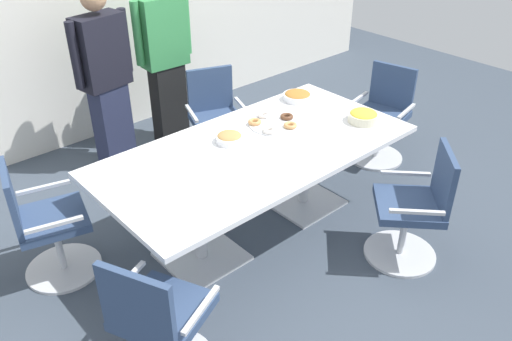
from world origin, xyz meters
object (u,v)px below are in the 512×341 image
at_px(person_standing_0, 106,78).
at_px(snack_bowl_pretzels, 297,96).
at_px(conference_table, 256,162).
at_px(donut_platter, 273,123).
at_px(office_chair_3, 382,119).
at_px(snack_bowl_chips_yellow, 363,116).
at_px(office_chair_0, 46,228).
at_px(office_chair_4, 216,124).
at_px(person_standing_1, 165,57).
at_px(office_chair_1, 159,325).
at_px(office_chair_2, 415,212).
at_px(snack_bowl_cookies, 229,138).

relative_size(person_standing_0, snack_bowl_pretzels, 6.70).
relative_size(conference_table, donut_platter, 6.01).
bearing_deg(office_chair_3, conference_table, 80.26).
height_order(office_chair_3, donut_platter, office_chair_3).
height_order(conference_table, snack_bowl_chips_yellow, snack_bowl_chips_yellow).
bearing_deg(office_chair_0, office_chair_4, 119.25).
bearing_deg(office_chair_4, person_standing_0, -18.62).
distance_m(person_standing_0, donut_platter, 1.64).
bearing_deg(person_standing_1, office_chair_0, 34.76).
bearing_deg(snack_bowl_pretzels, office_chair_3, -21.50).
height_order(office_chair_4, person_standing_0, person_standing_0).
relative_size(office_chair_0, snack_bowl_chips_yellow, 3.71).
bearing_deg(office_chair_3, office_chair_0, 68.63).
relative_size(snack_bowl_chips_yellow, snack_bowl_pretzels, 0.97).
height_order(office_chair_1, snack_bowl_pretzels, office_chair_1).
height_order(conference_table, person_standing_1, person_standing_1).
distance_m(snack_bowl_pretzels, donut_platter, 0.54).
bearing_deg(snack_bowl_chips_yellow, office_chair_0, 160.63).
relative_size(office_chair_4, snack_bowl_chips_yellow, 3.71).
relative_size(office_chair_3, person_standing_0, 0.53).
relative_size(office_chair_1, office_chair_2, 1.00).
bearing_deg(conference_table, office_chair_3, 2.37).
distance_m(office_chair_2, office_chair_3, 1.52).
distance_m(office_chair_1, snack_bowl_chips_yellow, 2.34).
bearing_deg(office_chair_3, person_standing_0, 39.30).
xyz_separation_m(office_chair_2, snack_bowl_pretzels, (0.22, 1.42, 0.38)).
bearing_deg(snack_bowl_pretzels, donut_platter, -156.73).
relative_size(office_chair_0, person_standing_1, 0.52).
xyz_separation_m(office_chair_0, donut_platter, (1.79, -0.39, 0.36)).
xyz_separation_m(office_chair_4, snack_bowl_cookies, (-0.53, -0.87, 0.38)).
height_order(person_standing_0, snack_bowl_cookies, person_standing_0).
xyz_separation_m(snack_bowl_cookies, donut_platter, (0.45, -0.01, -0.02)).
bearing_deg(office_chair_1, office_chair_0, 161.05).
bearing_deg(snack_bowl_pretzels, office_chair_2, -98.63).
bearing_deg(office_chair_2, office_chair_0, 98.82).
height_order(conference_table, snack_bowl_pretzels, snack_bowl_pretzels).
xyz_separation_m(office_chair_0, office_chair_4, (1.88, 0.48, 0.00)).
bearing_deg(office_chair_0, snack_bowl_pretzels, 100.40).
bearing_deg(snack_bowl_cookies, office_chair_1, -144.42).
height_order(person_standing_0, donut_platter, person_standing_0).
xyz_separation_m(office_chair_3, office_chair_4, (-1.26, 1.00, 0.00)).
height_order(office_chair_2, person_standing_0, person_standing_0).
bearing_deg(snack_bowl_cookies, conference_table, -64.66).
distance_m(conference_table, snack_bowl_cookies, 0.27).
bearing_deg(office_chair_1, office_chair_4, 110.75).
xyz_separation_m(office_chair_3, snack_bowl_cookies, (-1.79, 0.13, 0.38)).
bearing_deg(snack_bowl_chips_yellow, donut_platter, 142.72).
relative_size(conference_table, office_chair_4, 2.64).
relative_size(office_chair_1, office_chair_3, 1.00).
bearing_deg(person_standing_1, snack_bowl_chips_yellow, 108.80).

